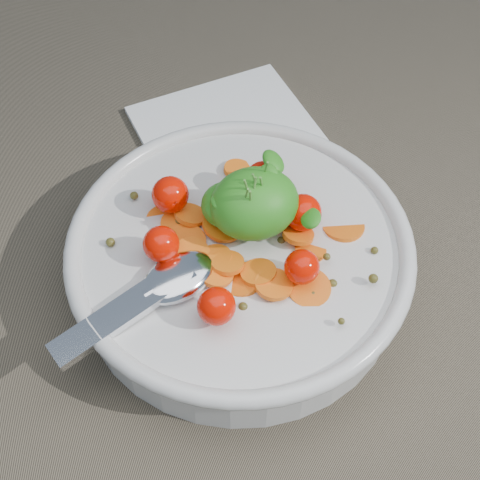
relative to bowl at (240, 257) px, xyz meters
name	(u,v)px	position (x,y,z in m)	size (l,w,h in m)	color
ground	(225,292)	(-0.02, -0.01, -0.03)	(6.00, 6.00, 0.00)	#716651
bowl	(240,257)	(0.00, 0.00, 0.00)	(0.29, 0.27, 0.11)	silver
napkin	(228,131)	(0.05, 0.17, -0.03)	(0.16, 0.14, 0.01)	white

